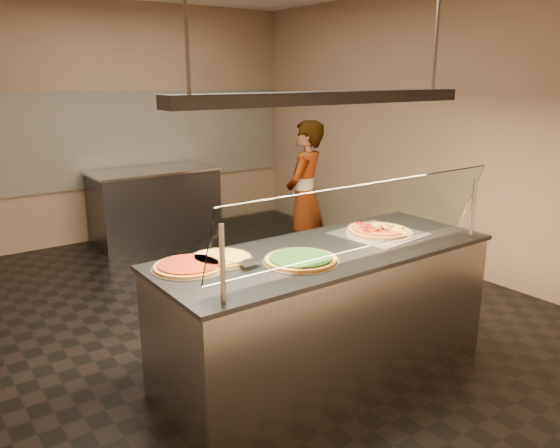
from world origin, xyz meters
TOP-DOWN VIEW (x-y plane):
  - ground at (0.00, 0.00)m, footprint 5.00×6.00m
  - wall_back at (0.00, 3.01)m, footprint 5.00×0.02m
  - wall_right at (2.51, 0.00)m, footprint 0.02×6.00m
  - tile_band at (0.00, 2.98)m, footprint 4.90×0.02m
  - serving_counter at (-0.06, -1.27)m, footprint 2.45×0.94m
  - sneeze_guard at (-0.06, -1.62)m, footprint 2.21×0.18m
  - perforated_tray at (0.51, -1.21)m, footprint 0.63×0.63m
  - half_pizza_pepperoni at (0.40, -1.21)m, footprint 0.29×0.50m
  - half_pizza_sausage at (0.63, -1.21)m, footprint 0.29×0.50m
  - pizza_spinach at (-0.36, -1.37)m, footprint 0.50×0.50m
  - pizza_cheese at (-0.76, -1.04)m, footprint 0.42×0.42m
  - pizza_tomato at (-1.00, -1.06)m, footprint 0.46×0.46m
  - pizza_spatula at (-0.74, -1.19)m, footprint 0.19×0.23m
  - prep_table at (0.31, 2.55)m, footprint 1.59×0.74m
  - worker at (1.17, 0.52)m, footprint 0.72×0.65m
  - heat_lamp_housing at (-0.06, -1.27)m, footprint 2.30×0.18m
  - lamp_rod_right at (0.94, -1.27)m, footprint 0.02×0.02m

SIDE VIEW (x-z plane):
  - ground at x=0.00m, z-range -0.02..0.00m
  - serving_counter at x=-0.06m, z-range 0.00..0.93m
  - prep_table at x=0.31m, z-range 0.00..0.93m
  - worker at x=1.17m, z-range 0.00..1.64m
  - perforated_tray at x=0.51m, z-range 0.93..0.94m
  - pizza_cheese at x=-0.76m, z-range 0.93..0.96m
  - pizza_tomato at x=-1.00m, z-range 0.93..0.96m
  - pizza_spinach at x=-0.36m, z-range 0.93..0.96m
  - half_pizza_sausage at x=0.63m, z-range 0.94..0.98m
  - pizza_spatula at x=-0.74m, z-range 0.95..0.97m
  - half_pizza_pepperoni at x=0.40m, z-range 0.94..0.99m
  - sneeze_guard at x=-0.06m, z-range 0.96..1.49m
  - tile_band at x=0.00m, z-range 0.70..1.90m
  - wall_back at x=0.00m, z-range 0.00..3.00m
  - wall_right at x=2.51m, z-range 0.00..3.00m
  - heat_lamp_housing at x=-0.06m, z-range 1.91..1.99m
  - lamp_rod_right at x=0.94m, z-range 1.99..3.00m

